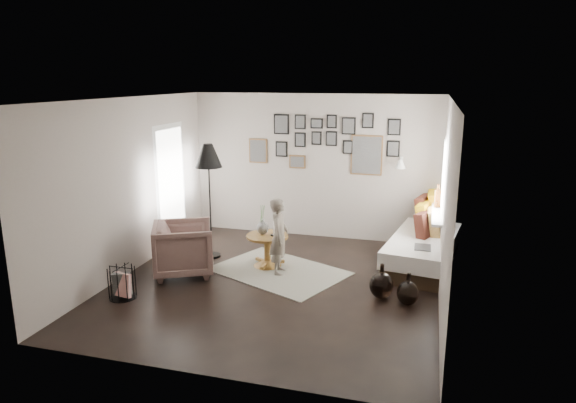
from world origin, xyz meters
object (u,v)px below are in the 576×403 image
(daybed, at_px, (423,243))
(magazine_basket, at_px, (122,283))
(armchair, at_px, (184,249))
(child, at_px, (279,236))
(demijohn_small, at_px, (408,293))
(vase, at_px, (263,225))
(floor_lamp, at_px, (208,160))
(demijohn_large, at_px, (381,285))
(pedestal_table, at_px, (267,252))

(daybed, bearing_deg, magazine_basket, -138.53)
(armchair, relative_size, child, 0.75)
(magazine_basket, xyz_separation_m, demijohn_small, (3.68, 0.80, -0.05))
(child, bearing_deg, demijohn_small, -116.28)
(vase, xyz_separation_m, armchair, (-1.03, -0.64, -0.26))
(daybed, bearing_deg, floor_lamp, -160.75)
(magazine_basket, xyz_separation_m, demijohn_large, (3.33, 0.92, -0.03))
(vase, bearing_deg, daybed, 17.54)
(daybed, bearing_deg, child, -144.90)
(pedestal_table, bearing_deg, demijohn_large, -21.64)
(vase, relative_size, demijohn_small, 1.05)
(demijohn_small, bearing_deg, magazine_basket, -167.72)
(demijohn_large, bearing_deg, child, 162.35)
(armchair, distance_m, demijohn_large, 2.95)
(vase, xyz_separation_m, daybed, (2.41, 0.76, -0.32))
(vase, xyz_separation_m, demijohn_small, (2.26, -0.86, -0.49))
(floor_lamp, bearing_deg, child, -17.63)
(daybed, height_order, demijohn_large, daybed)
(daybed, relative_size, demijohn_small, 5.01)
(vase, height_order, demijohn_large, vase)
(pedestal_table, height_order, armchair, armchair)
(daybed, xyz_separation_m, child, (-2.07, -1.01, 0.25))
(daybed, distance_m, floor_lamp, 3.63)
(vase, height_order, floor_lamp, floor_lamp)
(daybed, distance_m, child, 2.31)
(pedestal_table, relative_size, child, 0.56)
(daybed, xyz_separation_m, armchair, (-3.43, -1.40, 0.06))
(armchair, bearing_deg, daybed, -94.45)
(pedestal_table, bearing_deg, magazine_basket, -132.44)
(demijohn_small, bearing_deg, floor_lamp, 162.21)
(daybed, bearing_deg, armchair, -148.64)
(vase, height_order, magazine_basket, vase)
(armchair, bearing_deg, floor_lamp, -32.79)
(demijohn_large, bearing_deg, armchair, 178.05)
(floor_lamp, bearing_deg, vase, -9.74)
(demijohn_small, relative_size, child, 0.38)
(pedestal_table, relative_size, demijohn_large, 1.34)
(pedestal_table, distance_m, demijohn_small, 2.34)
(pedestal_table, bearing_deg, armchair, -150.62)
(vase, relative_size, armchair, 0.54)
(daybed, distance_m, demijohn_large, 1.59)
(floor_lamp, relative_size, demijohn_large, 3.86)
(pedestal_table, height_order, child, child)
(armchair, height_order, magazine_basket, armchair)
(child, bearing_deg, vase, 45.72)
(armchair, xyz_separation_m, demijohn_large, (2.94, -0.10, -0.21))
(floor_lamp, height_order, demijohn_small, floor_lamp)
(child, bearing_deg, daybed, -72.41)
(vase, bearing_deg, demijohn_large, -21.33)
(floor_lamp, bearing_deg, armchair, -96.09)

